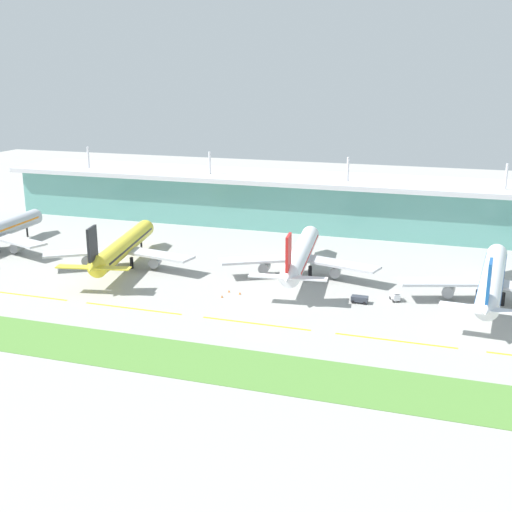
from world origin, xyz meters
name	(u,v)px	position (x,y,z in m)	size (l,w,h in m)	color
ground_plane	(260,334)	(0.00, 0.00, 0.00)	(600.00, 600.00, 0.00)	#9E9E99
terminal_building	(349,204)	(0.00, 112.89, 10.16)	(288.00, 34.00, 28.91)	#5B9E93
airliner_near_middle	(122,247)	(-58.33, 39.21, 6.44)	(47.81, 59.89, 18.90)	yellow
airliner_center	(300,255)	(-2.63, 47.99, 6.44)	(48.42, 60.42, 18.90)	white
airliner_far_middle	(492,279)	(52.08, 40.72, 6.45)	(48.70, 63.57, 18.90)	white
taxiway_stripe_west	(24,295)	(-71.00, 6.08, 0.02)	(28.00, 0.70, 0.04)	yellow
taxiway_stripe_mid_west	(133,308)	(-37.00, 6.08, 0.02)	(28.00, 0.70, 0.04)	yellow
taxiway_stripe_centre	(256,324)	(-3.00, 6.08, 0.02)	(28.00, 0.70, 0.04)	yellow
taxiway_stripe_mid_east	(395,341)	(31.00, 6.08, 0.02)	(28.00, 0.70, 0.04)	yellow
grass_verge	(232,366)	(0.00, -18.62, 0.05)	(300.00, 18.00, 0.10)	#518438
baggage_cart	(395,296)	(27.56, 34.00, 1.26)	(3.26, 4.02, 2.48)	silver
pushback_tug	(360,299)	(18.75, 29.20, 1.10)	(4.42, 2.54, 1.85)	#333842
safety_cone_left_wingtip	(222,296)	(-17.91, 21.57, 0.35)	(0.56, 0.56, 0.70)	orange
safety_cone_nose_front	(240,293)	(-14.13, 25.63, 0.35)	(0.56, 0.56, 0.70)	orange
safety_cone_right_wingtip	(229,291)	(-17.65, 26.38, 0.35)	(0.56, 0.56, 0.70)	orange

